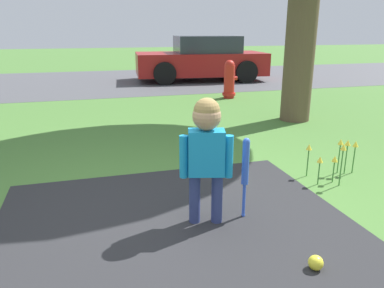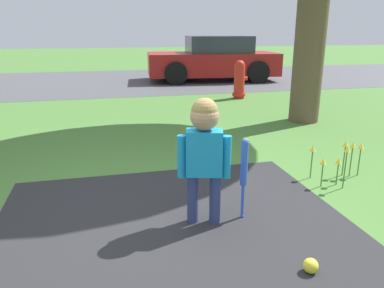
{
  "view_description": "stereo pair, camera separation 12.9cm",
  "coord_description": "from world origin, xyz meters",
  "px_view_note": "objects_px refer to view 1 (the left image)",
  "views": [
    {
      "loc": [
        -0.29,
        -2.8,
        1.5
      ],
      "look_at": [
        0.57,
        0.19,
        0.54
      ],
      "focal_mm": 35.0,
      "sensor_mm": 36.0,
      "label": 1
    },
    {
      "loc": [
        -0.16,
        -2.83,
        1.5
      ],
      "look_at": [
        0.57,
        0.19,
        0.54
      ],
      "focal_mm": 35.0,
      "sensor_mm": 36.0,
      "label": 2
    }
  ],
  "objects_px": {
    "baseball_bat": "(245,167)",
    "fire_hydrant": "(229,80)",
    "sports_ball": "(316,263)",
    "child": "(206,144)",
    "parked_car": "(202,59)"
  },
  "relations": [
    {
      "from": "baseball_bat",
      "to": "fire_hydrant",
      "type": "distance_m",
      "value": 5.66
    },
    {
      "from": "baseball_bat",
      "to": "sports_ball",
      "type": "distance_m",
      "value": 0.9
    },
    {
      "from": "fire_hydrant",
      "to": "child",
      "type": "bearing_deg",
      "value": -113.24
    },
    {
      "from": "child",
      "to": "fire_hydrant",
      "type": "xyz_separation_m",
      "value": [
        2.28,
        5.31,
        -0.25
      ]
    },
    {
      "from": "child",
      "to": "baseball_bat",
      "type": "xyz_separation_m",
      "value": [
        0.33,
        -0.0,
        -0.22
      ]
    },
    {
      "from": "fire_hydrant",
      "to": "parked_car",
      "type": "height_order",
      "value": "parked_car"
    },
    {
      "from": "baseball_bat",
      "to": "sports_ball",
      "type": "bearing_deg",
      "value": -78.45
    },
    {
      "from": "sports_ball",
      "to": "fire_hydrant",
      "type": "distance_m",
      "value": 6.37
    },
    {
      "from": "sports_ball",
      "to": "parked_car",
      "type": "distance_m",
      "value": 9.5
    },
    {
      "from": "baseball_bat",
      "to": "sports_ball",
      "type": "xyz_separation_m",
      "value": [
        0.16,
        -0.8,
        -0.4
      ]
    },
    {
      "from": "baseball_bat",
      "to": "fire_hydrant",
      "type": "xyz_separation_m",
      "value": [
        1.95,
        5.31,
        -0.03
      ]
    },
    {
      "from": "sports_ball",
      "to": "parked_car",
      "type": "height_order",
      "value": "parked_car"
    },
    {
      "from": "sports_ball",
      "to": "fire_hydrant",
      "type": "height_order",
      "value": "fire_hydrant"
    },
    {
      "from": "fire_hydrant",
      "to": "baseball_bat",
      "type": "bearing_deg",
      "value": -110.15
    },
    {
      "from": "sports_ball",
      "to": "child",
      "type": "bearing_deg",
      "value": 121.66
    }
  ]
}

